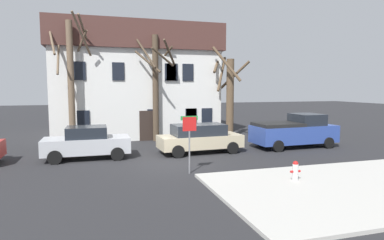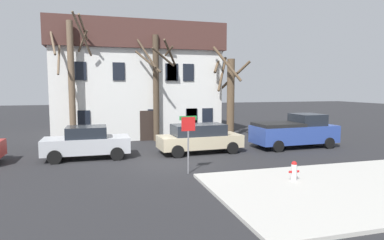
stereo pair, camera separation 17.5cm
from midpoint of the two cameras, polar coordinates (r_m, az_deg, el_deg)
ground_plane at (r=16.37m, az=-4.27°, el=-7.47°), size 120.00×120.00×0.00m
sidewalk_slab at (r=13.63m, az=25.80°, el=-10.47°), size 10.21×6.43×0.12m
building_main at (r=27.26m, az=-10.26°, el=6.71°), size 12.42×8.95×8.36m
tree_bare_near at (r=22.24m, az=-20.51°, el=7.03°), size 2.63×2.45×8.23m
tree_bare_mid at (r=22.79m, az=-6.52°, el=6.35°), size 2.93×2.74×7.28m
tree_bare_far at (r=24.37m, az=6.27°, el=4.73°), size 3.21×3.22×6.71m
car_silver_sedan at (r=18.06m, az=-18.06°, el=-3.75°), size 4.38×2.09×1.69m
car_beige_wagon at (r=18.71m, az=1.05°, el=-3.11°), size 4.81×2.28×1.64m
pickup_truck_blue at (r=21.42m, az=17.15°, el=-1.87°), size 5.32×2.46×2.07m
fire_hydrant at (r=13.45m, az=17.16°, el=-8.35°), size 0.42×0.22×0.77m
street_sign_pole at (r=14.06m, az=-0.81°, el=-2.31°), size 0.76×0.07×2.50m
bicycle_leaning at (r=20.83m, az=-20.42°, el=-3.94°), size 1.69×0.55×1.03m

